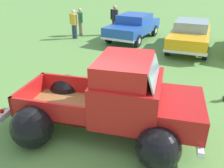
{
  "coord_description": "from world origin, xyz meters",
  "views": [
    {
      "loc": [
        2.3,
        -4.33,
        3.56
      ],
      "look_at": [
        0.0,
        0.61,
        0.98
      ],
      "focal_mm": 37.57,
      "sensor_mm": 36.0,
      "label": 1
    }
  ],
  "objects_px": {
    "vintage_pickup_truck": "(117,104)",
    "spectator_2": "(80,20)",
    "spectator_1": "(74,22)",
    "show_car_1": "(190,34)",
    "show_car_0": "(133,26)",
    "lane_cone_0": "(135,84)",
    "spectator_0": "(115,18)"
  },
  "relations": [
    {
      "from": "spectator_2",
      "to": "lane_cone_0",
      "type": "bearing_deg",
      "value": 70.04
    },
    {
      "from": "show_car_1",
      "to": "spectator_2",
      "type": "bearing_deg",
      "value": -94.51
    },
    {
      "from": "show_car_1",
      "to": "spectator_2",
      "type": "height_order",
      "value": "spectator_2"
    },
    {
      "from": "show_car_0",
      "to": "spectator_1",
      "type": "relative_size",
      "value": 2.66
    },
    {
      "from": "spectator_1",
      "to": "spectator_2",
      "type": "height_order",
      "value": "spectator_1"
    },
    {
      "from": "show_car_1",
      "to": "lane_cone_0",
      "type": "height_order",
      "value": "show_car_1"
    },
    {
      "from": "vintage_pickup_truck",
      "to": "spectator_0",
      "type": "bearing_deg",
      "value": 104.13
    },
    {
      "from": "show_car_1",
      "to": "lane_cone_0",
      "type": "xyz_separation_m",
      "value": [
        -0.82,
        -5.9,
        -0.47
      ]
    },
    {
      "from": "show_car_0",
      "to": "spectator_0",
      "type": "xyz_separation_m",
      "value": [
        -1.49,
        0.6,
        0.26
      ]
    },
    {
      "from": "spectator_1",
      "to": "lane_cone_0",
      "type": "bearing_deg",
      "value": 37.16
    },
    {
      "from": "lane_cone_0",
      "to": "vintage_pickup_truck",
      "type": "bearing_deg",
      "value": -82.31
    },
    {
      "from": "vintage_pickup_truck",
      "to": "show_car_0",
      "type": "height_order",
      "value": "vintage_pickup_truck"
    },
    {
      "from": "show_car_0",
      "to": "lane_cone_0",
      "type": "bearing_deg",
      "value": 23.51
    },
    {
      "from": "vintage_pickup_truck",
      "to": "spectator_2",
      "type": "relative_size",
      "value": 2.94
    },
    {
      "from": "spectator_0",
      "to": "spectator_2",
      "type": "relative_size",
      "value": 1.09
    },
    {
      "from": "show_car_1",
      "to": "spectator_0",
      "type": "distance_m",
      "value": 4.98
    },
    {
      "from": "spectator_1",
      "to": "spectator_2",
      "type": "bearing_deg",
      "value": 175.51
    },
    {
      "from": "spectator_1",
      "to": "show_car_1",
      "type": "bearing_deg",
      "value": 85.35
    },
    {
      "from": "vintage_pickup_truck",
      "to": "spectator_2",
      "type": "xyz_separation_m",
      "value": [
        -6.12,
        8.19,
        0.19
      ]
    },
    {
      "from": "spectator_0",
      "to": "spectator_1",
      "type": "distance_m",
      "value": 2.61
    },
    {
      "from": "show_car_1",
      "to": "vintage_pickup_truck",
      "type": "bearing_deg",
      "value": -6.95
    },
    {
      "from": "spectator_2",
      "to": "show_car_0",
      "type": "bearing_deg",
      "value": 124.83
    },
    {
      "from": "show_car_1",
      "to": "spectator_1",
      "type": "distance_m",
      "value": 6.6
    },
    {
      "from": "spectator_0",
      "to": "lane_cone_0",
      "type": "xyz_separation_m",
      "value": [
        4.0,
        -7.16,
        -0.73
      ]
    },
    {
      "from": "vintage_pickup_truck",
      "to": "lane_cone_0",
      "type": "bearing_deg",
      "value": 87.09
    },
    {
      "from": "vintage_pickup_truck",
      "to": "show_car_0",
      "type": "relative_size",
      "value": 1.09
    },
    {
      "from": "spectator_1",
      "to": "spectator_0",
      "type": "bearing_deg",
      "value": 127.45
    },
    {
      "from": "vintage_pickup_truck",
      "to": "spectator_0",
      "type": "distance_m",
      "value": 10.24
    },
    {
      "from": "show_car_0",
      "to": "spectator_0",
      "type": "bearing_deg",
      "value": -109.12
    },
    {
      "from": "vintage_pickup_truck",
      "to": "spectator_2",
      "type": "distance_m",
      "value": 10.23
    },
    {
      "from": "vintage_pickup_truck",
      "to": "show_car_0",
      "type": "bearing_deg",
      "value": 97.18
    },
    {
      "from": "show_car_1",
      "to": "spectator_0",
      "type": "height_order",
      "value": "spectator_0"
    }
  ]
}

